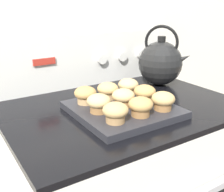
% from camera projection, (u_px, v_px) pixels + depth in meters
% --- Properties ---
extents(wall_back, '(8.00, 0.05, 2.40)m').
position_uv_depth(wall_back, '(75.00, 18.00, 1.15)').
color(wall_back, silver).
rests_on(wall_back, ground_plane).
extents(control_panel, '(0.78, 0.07, 0.22)m').
position_uv_depth(control_panel, '(83.00, 59.00, 1.17)').
color(control_panel, white).
rests_on(control_panel, stove_range).
extents(muffin_pan, '(0.31, 0.31, 0.02)m').
position_uv_depth(muffin_pan, '(123.00, 109.00, 0.90)').
color(muffin_pan, '#28282D').
rests_on(muffin_pan, stove_range).
extents(muffin_r0_c0, '(0.07, 0.07, 0.06)m').
position_uv_depth(muffin_r0_c0, '(115.00, 112.00, 0.77)').
color(muffin_r0_c0, '#A37A4C').
rests_on(muffin_r0_c0, muffin_pan).
extents(muffin_r0_c1, '(0.07, 0.07, 0.06)m').
position_uv_depth(muffin_r0_c1, '(141.00, 106.00, 0.82)').
color(muffin_r0_c1, olive).
rests_on(muffin_r0_c1, muffin_pan).
extents(muffin_r0_c2, '(0.07, 0.07, 0.06)m').
position_uv_depth(muffin_r0_c2, '(163.00, 100.00, 0.86)').
color(muffin_r0_c2, olive).
rests_on(muffin_r0_c2, muffin_pan).
extents(muffin_r1_c0, '(0.07, 0.07, 0.06)m').
position_uv_depth(muffin_r1_c0, '(99.00, 103.00, 0.84)').
color(muffin_r1_c0, olive).
rests_on(muffin_r1_c0, muffin_pan).
extents(muffin_r1_c1, '(0.07, 0.07, 0.06)m').
position_uv_depth(muffin_r1_c1, '(123.00, 97.00, 0.89)').
color(muffin_r1_c1, olive).
rests_on(muffin_r1_c1, muffin_pan).
extents(muffin_r1_c2, '(0.07, 0.07, 0.06)m').
position_uv_depth(muffin_r1_c2, '(145.00, 93.00, 0.93)').
color(muffin_r1_c2, tan).
rests_on(muffin_r1_c2, muffin_pan).
extents(muffin_r2_c0, '(0.07, 0.07, 0.06)m').
position_uv_depth(muffin_r2_c0, '(85.00, 95.00, 0.92)').
color(muffin_r2_c0, tan).
rests_on(muffin_r2_c0, muffin_pan).
extents(muffin_r2_c1, '(0.07, 0.07, 0.06)m').
position_uv_depth(muffin_r2_c1, '(108.00, 90.00, 0.96)').
color(muffin_r2_c1, tan).
rests_on(muffin_r2_c1, muffin_pan).
extents(muffin_r2_c2, '(0.07, 0.07, 0.06)m').
position_uv_depth(muffin_r2_c2, '(128.00, 86.00, 1.00)').
color(muffin_r2_c2, olive).
rests_on(muffin_r2_c2, muffin_pan).
extents(tea_kettle, '(0.18, 0.21, 0.25)m').
position_uv_depth(tea_kettle, '(161.00, 62.00, 1.17)').
color(tea_kettle, black).
rests_on(tea_kettle, stove_range).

